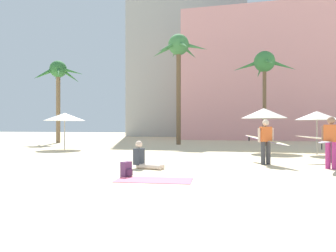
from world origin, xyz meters
The scene contains 15 objects.
ground centered at (0.00, 0.00, 0.00)m, with size 120.00×120.00×0.00m, color beige.
hotel_pink centered at (5.01, 30.62, 6.84)m, with size 18.66×9.29×13.67m, color pink.
hotel_tower_gray centered at (-5.65, 38.82, 14.81)m, with size 16.28×8.86×29.61m, color #A8A8A3.
palm_tree_far_left centered at (-2.76, 17.51, 7.07)m, with size 4.36×4.08×8.51m.
palm_tree_left centered at (3.60, 17.65, 5.78)m, with size 4.53×4.46×6.87m.
palm_tree_center centered at (-13.22, 17.48, 5.68)m, with size 4.53×3.89×6.98m.
cafe_umbrella_0 centered at (3.22, 11.38, 2.10)m, with size 2.43×2.43×2.37m.
cafe_umbrella_2 centered at (-8.50, 10.93, 1.99)m, with size 2.49×2.49×2.22m.
cafe_umbrella_3 centered at (5.69, 10.69, 1.94)m, with size 2.07×2.07×2.16m.
beach_towel centered at (-0.08, 1.66, 0.01)m, with size 1.98×0.92×0.01m, color #EF6684.
backpack centered at (-1.00, 2.05, 0.20)m, with size 0.31×0.34×0.42m.
person_mid_right centered at (2.96, 5.96, 0.91)m, with size 1.71×2.65×1.66m.
person_mid_center centered at (4.98, 5.23, 0.93)m, with size 1.42×2.60×1.73m.
person_far_right centered at (5.45, 7.21, 0.93)m, with size 2.71×1.19×1.72m.
person_mid_left centered at (-1.07, 3.81, 0.31)m, with size 1.06×0.60×0.92m.
Camera 1 is at (2.23, -6.21, 1.41)m, focal length 33.62 mm.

